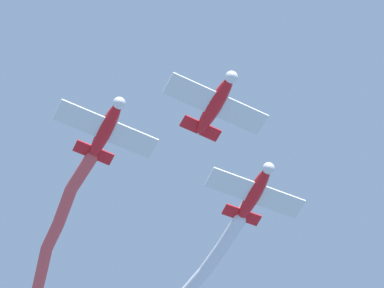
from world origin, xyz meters
TOP-DOWN VIEW (x-y plane):
  - airplane_lead at (-2.52, 5.88)m, footprint 5.64×7.42m
  - airplane_left_wing at (-6.18, 12.77)m, footprint 5.67×7.40m
  - airplane_right_wing at (-8.99, 1.52)m, footprint 5.65×7.42m
  - smoke_trail_right_wing at (-22.40, 5.83)m, footprint 22.27×9.32m

SIDE VIEW (x-z plane):
  - airplane_lead at x=-2.52m, z-range 55.79..57.62m
  - airplane_left_wing at x=-6.18m, z-range 55.79..57.62m
  - airplane_right_wing at x=-8.99m, z-range 56.09..57.92m
  - smoke_trail_right_wing at x=-22.40m, z-range 56.44..60.44m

